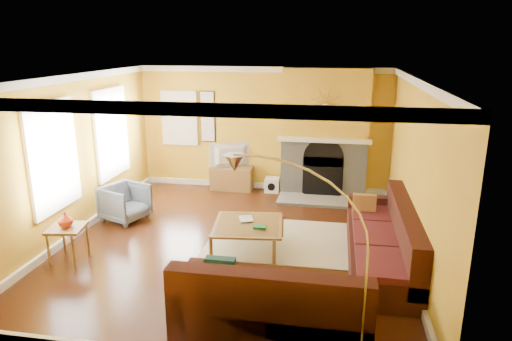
% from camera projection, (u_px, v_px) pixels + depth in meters
% --- Properties ---
extents(floor, '(5.50, 6.00, 0.02)m').
position_uv_depth(floor, '(234.00, 243.00, 7.56)').
color(floor, '#502510').
rests_on(floor, ground).
extents(ceiling, '(5.50, 6.00, 0.02)m').
position_uv_depth(ceiling, '(232.00, 76.00, 6.81)').
color(ceiling, white).
rests_on(ceiling, ground).
extents(wall_back, '(5.50, 0.02, 2.70)m').
position_uv_depth(wall_back, '(263.00, 129.00, 10.04)').
color(wall_back, gold).
rests_on(wall_back, ground).
extents(wall_front, '(5.50, 0.02, 2.70)m').
position_uv_depth(wall_front, '(163.00, 245.00, 4.33)').
color(wall_front, gold).
rests_on(wall_front, ground).
extents(wall_left, '(0.02, 6.00, 2.70)m').
position_uv_depth(wall_left, '(73.00, 157.00, 7.64)').
color(wall_left, gold).
rests_on(wall_left, ground).
extents(wall_right, '(0.02, 6.00, 2.70)m').
position_uv_depth(wall_right, '(415.00, 172.00, 6.72)').
color(wall_right, gold).
rests_on(wall_right, ground).
extents(baseboard, '(5.50, 6.00, 0.12)m').
position_uv_depth(baseboard, '(234.00, 239.00, 7.54)').
color(baseboard, white).
rests_on(baseboard, floor).
extents(crown_molding, '(5.50, 6.00, 0.12)m').
position_uv_depth(crown_molding, '(232.00, 81.00, 6.83)').
color(crown_molding, white).
rests_on(crown_molding, ceiling).
extents(window_left_near, '(0.06, 1.22, 1.72)m').
position_uv_depth(window_left_near, '(111.00, 133.00, 8.83)').
color(window_left_near, white).
rests_on(window_left_near, wall_left).
extents(window_left_far, '(0.06, 1.22, 1.72)m').
position_uv_depth(window_left_far, '(52.00, 157.00, 7.03)').
color(window_left_far, white).
rests_on(window_left_far, wall_left).
extents(window_back, '(0.82, 0.06, 1.22)m').
position_uv_depth(window_back, '(180.00, 118.00, 10.25)').
color(window_back, white).
rests_on(window_back, wall_back).
extents(wall_art, '(0.34, 0.04, 1.14)m').
position_uv_depth(wall_art, '(208.00, 117.00, 10.14)').
color(wall_art, white).
rests_on(wall_art, wall_back).
extents(fireplace, '(1.80, 0.40, 2.70)m').
position_uv_depth(fireplace, '(325.00, 133.00, 9.61)').
color(fireplace, gray).
rests_on(fireplace, floor).
extents(mantel, '(1.92, 0.22, 0.08)m').
position_uv_depth(mantel, '(324.00, 140.00, 9.41)').
color(mantel, white).
rests_on(mantel, fireplace).
extents(hearth, '(1.80, 0.70, 0.06)m').
position_uv_depth(hearth, '(321.00, 201.00, 9.45)').
color(hearth, gray).
rests_on(hearth, floor).
extents(sunburst, '(0.70, 0.04, 0.70)m').
position_uv_depth(sunburst, '(326.00, 106.00, 9.23)').
color(sunburst, olive).
rests_on(sunburst, fireplace).
extents(rug, '(2.40, 1.80, 0.02)m').
position_uv_depth(rug, '(281.00, 240.00, 7.64)').
color(rug, beige).
rests_on(rug, floor).
extents(sectional_sofa, '(2.90, 3.79, 0.90)m').
position_uv_depth(sectional_sofa, '(311.00, 244.00, 6.45)').
color(sectional_sofa, '#3E1A14').
rests_on(sectional_sofa, floor).
extents(coffee_table, '(1.19, 1.19, 0.43)m').
position_uv_depth(coffee_table, '(248.00, 236.00, 7.30)').
color(coffee_table, white).
rests_on(coffee_table, floor).
extents(media_console, '(0.93, 0.42, 0.51)m').
position_uv_depth(media_console, '(232.00, 178.00, 10.22)').
color(media_console, olive).
rests_on(media_console, floor).
extents(tv, '(0.91, 0.48, 0.54)m').
position_uv_depth(tv, '(231.00, 156.00, 10.08)').
color(tv, black).
rests_on(tv, media_console).
extents(subwoofer, '(0.31, 0.31, 0.31)m').
position_uv_depth(subwoofer, '(272.00, 185.00, 10.09)').
color(subwoofer, white).
rests_on(subwoofer, floor).
extents(armchair, '(0.94, 0.93, 0.67)m').
position_uv_depth(armchair, '(125.00, 203.00, 8.44)').
color(armchair, slate).
rests_on(armchair, floor).
extents(side_table, '(0.58, 0.58, 0.55)m').
position_uv_depth(side_table, '(68.00, 244.00, 6.86)').
color(side_table, olive).
rests_on(side_table, floor).
extents(vase, '(0.25, 0.25, 0.23)m').
position_uv_depth(vase, '(65.00, 220.00, 6.75)').
color(vase, red).
rests_on(vase, side_table).
extents(book, '(0.29, 0.33, 0.03)m').
position_uv_depth(book, '(240.00, 219.00, 7.37)').
color(book, white).
rests_on(book, coffee_table).
extents(arc_lamp, '(1.38, 0.36, 2.18)m').
position_uv_depth(arc_lamp, '(305.00, 266.00, 4.47)').
color(arc_lamp, silver).
rests_on(arc_lamp, floor).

